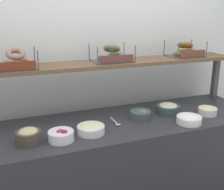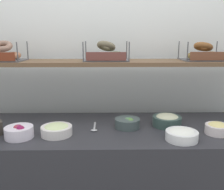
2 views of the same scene
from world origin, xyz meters
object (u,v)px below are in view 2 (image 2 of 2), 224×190
object	(u,v)px
bagel_basket_cinnamon_raisin	(203,54)
bowl_cream_cheese	(182,135)
serving_spoon_by_edge	(94,128)
bagel_basket_everything	(3,54)
bowl_egg_salad	(217,128)
bowl_tuna_salad	(167,120)
bowl_veggie_mix	(127,123)
bagel_basket_poppy	(106,54)
bowl_scallion_spread	(57,130)
bowl_beet_salad	(19,132)

from	to	relation	value
bagel_basket_cinnamon_raisin	bowl_cream_cheese	bearing A→B (deg)	-118.50
serving_spoon_by_edge	bagel_basket_everything	distance (m)	0.87
bowl_egg_salad	bowl_cream_cheese	world-z (taller)	bowl_egg_salad
bowl_cream_cheese	bowl_tuna_salad	distance (m)	0.25
bagel_basket_everything	serving_spoon_by_edge	bearing A→B (deg)	-22.84
bowl_veggie_mix	bagel_basket_everything	world-z (taller)	bagel_basket_everything
serving_spoon_by_edge	bagel_basket_poppy	xyz separation A→B (m)	(0.08, 0.30, 0.47)
bowl_scallion_spread	bagel_basket_poppy	world-z (taller)	bagel_basket_poppy
bowl_cream_cheese	bagel_basket_cinnamon_raisin	xyz separation A→B (m)	(0.27, 0.50, 0.44)
bowl_beet_salad	serving_spoon_by_edge	bearing A→B (deg)	17.01
bowl_scallion_spread	serving_spoon_by_edge	bearing A→B (deg)	22.72
bowl_cream_cheese	bowl_veggie_mix	bearing A→B (deg)	144.45
bowl_scallion_spread	bowl_cream_cheese	xyz separation A→B (m)	(0.76, -0.09, -0.00)
bagel_basket_poppy	bagel_basket_cinnamon_raisin	xyz separation A→B (m)	(0.73, 0.01, -0.00)
serving_spoon_by_edge	bagel_basket_poppy	distance (m)	0.57
bowl_scallion_spread	bowl_veggie_mix	xyz separation A→B (m)	(0.46, 0.13, -0.00)
bowl_cream_cheese	bagel_basket_poppy	xyz separation A→B (m)	(-0.45, 0.49, 0.44)
bagel_basket_everything	bowl_tuna_salad	bearing A→B (deg)	-10.85
bagel_basket_poppy	serving_spoon_by_edge	bearing A→B (deg)	-104.57
bagel_basket_poppy	bowl_veggie_mix	bearing A→B (deg)	-62.00
bowl_veggie_mix	bagel_basket_poppy	xyz separation A→B (m)	(-0.15, 0.27, 0.45)
bowl_beet_salad	bowl_cream_cheese	bearing A→B (deg)	-3.10
bowl_beet_salad	bowl_veggie_mix	bearing A→B (deg)	13.88
bowl_scallion_spread	bagel_basket_cinnamon_raisin	distance (m)	1.20
bowl_scallion_spread	bowl_cream_cheese	bearing A→B (deg)	-7.05
bowl_veggie_mix	bagel_basket_poppy	world-z (taller)	bagel_basket_poppy
bowl_scallion_spread	bowl_egg_salad	world-z (taller)	bowl_egg_salad
bowl_egg_salad	bowl_cream_cheese	bearing A→B (deg)	-159.17
bowl_scallion_spread	bowl_veggie_mix	distance (m)	0.47
bowl_veggie_mix	bowl_tuna_salad	size ratio (longest dim) A/B	0.85
bowl_scallion_spread	bowl_tuna_salad	size ratio (longest dim) A/B	0.98
bagel_basket_cinnamon_raisin	bowl_egg_salad	bearing A→B (deg)	-92.50
bowl_tuna_salad	bagel_basket_cinnamon_raisin	distance (m)	0.59
bowl_scallion_spread	bowl_tuna_salad	world-z (taller)	bowl_tuna_salad
bowl_cream_cheese	bowl_beet_salad	xyz separation A→B (m)	(-0.98, 0.05, 0.00)
bowl_scallion_spread	bowl_beet_salad	world-z (taller)	bowl_beet_salad
serving_spoon_by_edge	bagel_basket_cinnamon_raisin	xyz separation A→B (m)	(0.80, 0.31, 0.47)
bowl_tuna_salad	bagel_basket_cinnamon_raisin	bearing A→B (deg)	39.51
bagel_basket_everything	bagel_basket_poppy	world-z (taller)	same
bowl_veggie_mix	bowl_scallion_spread	bearing A→B (deg)	-164.57
bowl_scallion_spread	bowl_beet_salad	bearing A→B (deg)	-169.39
bowl_scallion_spread	bagel_basket_poppy	distance (m)	0.67
bowl_egg_salad	bowl_veggie_mix	size ratio (longest dim) A/B	0.91
bowl_cream_cheese	bagel_basket_everything	size ratio (longest dim) A/B	0.65
bowl_egg_salad	bowl_beet_salad	size ratio (longest dim) A/B	0.88
bowl_cream_cheese	bagel_basket_everything	distance (m)	1.37
bowl_egg_salad	bowl_veggie_mix	xyz separation A→B (m)	(-0.56, 0.12, -0.00)
bowl_cream_cheese	bowl_beet_salad	world-z (taller)	bowl_beet_salad
bowl_cream_cheese	bagel_basket_cinnamon_raisin	bearing A→B (deg)	61.50
bowl_tuna_salad	bagel_basket_poppy	world-z (taller)	bagel_basket_poppy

